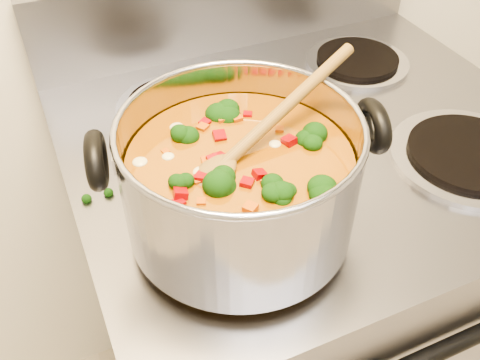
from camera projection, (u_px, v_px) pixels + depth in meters
name	position (u px, v px, depth m)	size (l,w,h in m)	color
electric_range	(293.00, 298.00, 1.16)	(0.77, 0.70, 1.08)	gray
stockpot	(240.00, 181.00, 0.64)	(0.35, 0.28, 0.17)	#9F9FA7
wooden_spoon	(250.00, 140.00, 0.61)	(0.27, 0.13, 0.09)	brown
cooktop_crumbs	(289.00, 163.00, 0.80)	(0.37, 0.10, 0.01)	black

